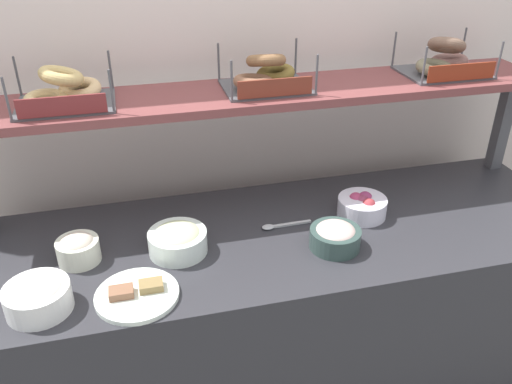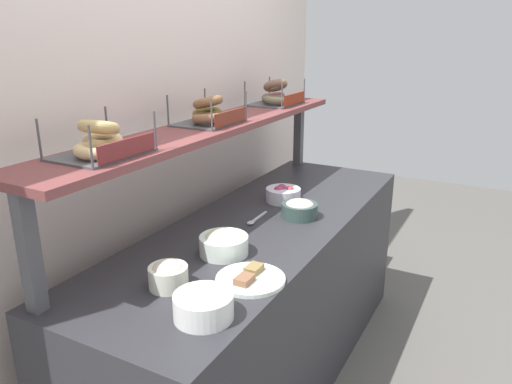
{
  "view_description": "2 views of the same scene",
  "coord_description": "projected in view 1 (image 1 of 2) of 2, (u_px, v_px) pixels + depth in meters",
  "views": [
    {
      "loc": [
        -0.49,
        -1.48,
        1.88
      ],
      "look_at": [
        -0.1,
        0.04,
        1.0
      ],
      "focal_mm": 37.29,
      "sensor_mm": 36.0,
      "label": 1
    },
    {
      "loc": [
        -1.88,
        -0.98,
        1.69
      ],
      "look_at": [
        -0.03,
        0.02,
        1.0
      ],
      "focal_mm": 34.54,
      "sensor_mm": 36.0,
      "label": 2
    }
  ],
  "objects": [
    {
      "name": "back_wall",
      "position": [
        250.0,
        86.0,
        2.16
      ],
      "size": [
        3.34,
        0.06,
        2.4
      ],
      "primitive_type": "cube",
      "color": "silver",
      "rests_on": "ground_plane"
    },
    {
      "name": "deli_counter",
      "position": [
        284.0,
        322.0,
        2.07
      ],
      "size": [
        2.14,
        0.7,
        0.85
      ],
      "primitive_type": "cube",
      "color": "#2D2D33",
      "rests_on": "ground_plane"
    },
    {
      "name": "shelf_riser_right",
      "position": [
        503.0,
        123.0,
        2.21
      ],
      "size": [
        0.05,
        0.05,
        0.4
      ],
      "primitive_type": "cube",
      "color": "#4C4C51",
      "rests_on": "deli_counter"
    },
    {
      "name": "upper_shelf",
      "position": [
        269.0,
        93.0,
        1.89
      ],
      "size": [
        2.1,
        0.32,
        0.03
      ],
      "primitive_type": "cube",
      "color": "brown",
      "rests_on": "shelf_riser_left"
    },
    {
      "name": "bowl_tuna_salad",
      "position": [
        335.0,
        236.0,
        1.76
      ],
      "size": [
        0.17,
        0.17,
        0.09
      ],
      "color": "#344A46",
      "rests_on": "deli_counter"
    },
    {
      "name": "bowl_beet_salad",
      "position": [
        362.0,
        206.0,
        1.94
      ],
      "size": [
        0.18,
        0.18,
        0.09
      ],
      "color": "white",
      "rests_on": "deli_counter"
    },
    {
      "name": "bowl_cream_cheese",
      "position": [
        37.0,
        296.0,
        1.49
      ],
      "size": [
        0.19,
        0.19,
        0.1
      ],
      "color": "white",
      "rests_on": "deli_counter"
    },
    {
      "name": "bowl_potato_salad",
      "position": [
        78.0,
        248.0,
        1.69
      ],
      "size": [
        0.14,
        0.14,
        0.1
      ],
      "color": "white",
      "rests_on": "deli_counter"
    },
    {
      "name": "bowl_scallion_spread",
      "position": [
        178.0,
        240.0,
        1.73
      ],
      "size": [
        0.19,
        0.19,
        0.1
      ],
      "color": "white",
      "rests_on": "deli_counter"
    },
    {
      "name": "serving_plate_white",
      "position": [
        137.0,
        294.0,
        1.55
      ],
      "size": [
        0.25,
        0.25,
        0.04
      ],
      "color": "white",
      "rests_on": "deli_counter"
    },
    {
      "name": "serving_spoon_near_plate",
      "position": [
        279.0,
        226.0,
        1.88
      ],
      "size": [
        0.18,
        0.03,
        0.01
      ],
      "color": "#B7B7BC",
      "rests_on": "deli_counter"
    },
    {
      "name": "bagel_basket_plain",
      "position": [
        63.0,
        92.0,
        1.71
      ],
      "size": [
        0.31,
        0.26,
        0.14
      ],
      "color": "#4C4C51",
      "rests_on": "upper_shelf"
    },
    {
      "name": "bagel_basket_cinnamon_raisin",
      "position": [
        266.0,
        75.0,
        1.86
      ],
      "size": [
        0.3,
        0.25,
        0.14
      ],
      "color": "#4C4C51",
      "rests_on": "upper_shelf"
    },
    {
      "name": "bagel_basket_poppy",
      "position": [
        444.0,
        61.0,
        2.01
      ],
      "size": [
        0.31,
        0.27,
        0.16
      ],
      "color": "#4C4C51",
      "rests_on": "upper_shelf"
    }
  ]
}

